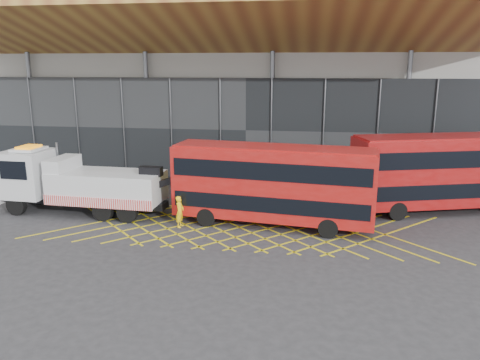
% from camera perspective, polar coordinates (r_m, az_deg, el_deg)
% --- Properties ---
extents(ground_plane, '(120.00, 120.00, 0.00)m').
position_cam_1_polar(ground_plane, '(27.31, -6.73, -5.42)').
color(ground_plane, '#2A2A2C').
extents(road_markings, '(23.16, 7.16, 0.01)m').
position_cam_1_polar(road_markings, '(26.67, -0.05, -5.78)').
color(road_markings, gold).
rests_on(road_markings, ground_plane).
extents(construction_building, '(55.00, 23.97, 18.00)m').
position_cam_1_polar(construction_building, '(43.54, 1.92, 13.84)').
color(construction_building, gray).
rests_on(construction_building, ground_plane).
extents(recovery_truck, '(12.05, 3.39, 4.19)m').
position_cam_1_polar(recovery_truck, '(30.45, -19.28, -0.29)').
color(recovery_truck, black).
rests_on(recovery_truck, ground_plane).
extents(bus_towed, '(11.54, 4.02, 4.60)m').
position_cam_1_polar(bus_towed, '(26.35, 3.99, -0.27)').
color(bus_towed, '#9E0F0C').
rests_on(bus_towed, ground_plane).
extents(bus_second, '(12.09, 5.99, 4.81)m').
position_cam_1_polar(bus_second, '(31.58, 24.03, 1.13)').
color(bus_second, maroon).
rests_on(bus_second, ground_plane).
extents(worker, '(0.50, 0.70, 1.80)m').
position_cam_1_polar(worker, '(26.71, -7.35, -3.84)').
color(worker, yellow).
rests_on(worker, ground_plane).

